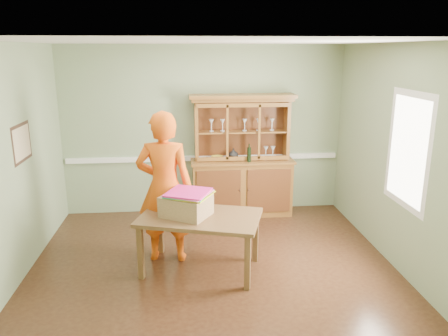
{
  "coord_description": "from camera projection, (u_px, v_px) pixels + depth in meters",
  "views": [
    {
      "loc": [
        -0.32,
        -4.96,
        2.61
      ],
      "look_at": [
        0.18,
        0.4,
        1.15
      ],
      "focal_mm": 35.0,
      "sensor_mm": 36.0,
      "label": 1
    }
  ],
  "objects": [
    {
      "name": "dining_table",
      "position": [
        200.0,
        222.0,
        5.22
      ],
      "size": [
        1.59,
        1.21,
        0.7
      ],
      "rotation": [
        0.0,
        0.0,
        -0.29
      ],
      "color": "brown",
      "rests_on": "floor"
    },
    {
      "name": "chair_rail",
      "position": [
        204.0,
        158.0,
        7.14
      ],
      "size": [
        4.41,
        0.05,
        0.08
      ],
      "primitive_type": "cube",
      "color": "white",
      "rests_on": "wall_back"
    },
    {
      "name": "floor",
      "position": [
        213.0,
        265.0,
        5.48
      ],
      "size": [
        4.5,
        4.5,
        0.0
      ],
      "primitive_type": "plane",
      "color": "#492C17",
      "rests_on": "ground"
    },
    {
      "name": "wall_front",
      "position": [
        230.0,
        228.0,
        3.2
      ],
      "size": [
        4.5,
        0.0,
        4.5
      ],
      "primitive_type": "plane",
      "rotation": [
        -1.57,
        0.0,
        0.0
      ],
      "color": "gray",
      "rests_on": "floor"
    },
    {
      "name": "ceiling",
      "position": [
        211.0,
        42.0,
        4.77
      ],
      "size": [
        4.5,
        4.5,
        0.0
      ],
      "primitive_type": "plane",
      "rotation": [
        3.14,
        0.0,
        0.0
      ],
      "color": "white",
      "rests_on": "wall_back"
    },
    {
      "name": "china_hutch",
      "position": [
        242.0,
        173.0,
        7.06
      ],
      "size": [
        1.66,
        0.55,
        1.95
      ],
      "color": "brown",
      "rests_on": "floor"
    },
    {
      "name": "wall_left",
      "position": [
        13.0,
        166.0,
        4.92
      ],
      "size": [
        0.0,
        4.0,
        4.0
      ],
      "primitive_type": "plane",
      "rotation": [
        1.57,
        0.0,
        1.57
      ],
      "color": "gray",
      "rests_on": "floor"
    },
    {
      "name": "wall_back",
      "position": [
        204.0,
        131.0,
        7.05
      ],
      "size": [
        4.5,
        0.0,
        4.5
      ],
      "primitive_type": "plane",
      "rotation": [
        1.57,
        0.0,
        0.0
      ],
      "color": "gray",
      "rests_on": "floor"
    },
    {
      "name": "wall_right",
      "position": [
        396.0,
        157.0,
        5.33
      ],
      "size": [
        0.0,
        4.0,
        4.0
      ],
      "primitive_type": "plane",
      "rotation": [
        1.57,
        0.0,
        -1.57
      ],
      "color": "gray",
      "rests_on": "floor"
    },
    {
      "name": "person",
      "position": [
        165.0,
        187.0,
        5.42
      ],
      "size": [
        0.75,
        0.53,
        1.92
      ],
      "primitive_type": "imported",
      "rotation": [
        0.0,
        0.0,
        3.03
      ],
      "color": "#E7560E",
      "rests_on": "floor"
    },
    {
      "name": "framed_map",
      "position": [
        22.0,
        143.0,
        5.16
      ],
      "size": [
        0.03,
        0.6,
        0.46
      ],
      "color": "#351F15",
      "rests_on": "wall_left"
    },
    {
      "name": "cardboard_box",
      "position": [
        186.0,
        206.0,
        5.17
      ],
      "size": [
        0.67,
        0.63,
        0.25
      ],
      "primitive_type": "cube",
      "rotation": [
        0.0,
        0.0,
        -0.53
      ],
      "color": "tan",
      "rests_on": "dining_table"
    },
    {
      "name": "kite_stack",
      "position": [
        190.0,
        193.0,
        5.15
      ],
      "size": [
        0.62,
        0.62,
        0.05
      ],
      "rotation": [
        0.0,
        0.0,
        1.12
      ],
      "color": "#F5FF20",
      "rests_on": "cardboard_box"
    },
    {
      "name": "window_panel",
      "position": [
        407.0,
        150.0,
        5.0
      ],
      "size": [
        0.03,
        0.96,
        1.36
      ],
      "color": "white",
      "rests_on": "wall_right"
    }
  ]
}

